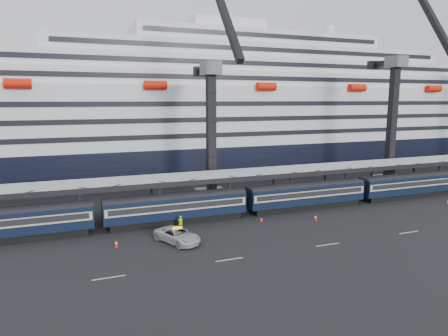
{
  "coord_description": "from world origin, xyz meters",
  "views": [
    {
      "loc": [
        -40.33,
        -40.15,
        16.26
      ],
      "look_at": [
        -21.26,
        10.0,
        7.05
      ],
      "focal_mm": 32.0,
      "sensor_mm": 36.0,
      "label": 1
    }
  ],
  "objects": [
    {
      "name": "worker",
      "position": [
        -28.15,
        7.5,
        0.85
      ],
      "size": [
        0.64,
        0.44,
        1.71
      ],
      "primitive_type": "imported",
      "rotation": [
        0.0,
        0.0,
        3.2
      ],
      "color": "#B4DC0B",
      "rests_on": "ground"
    },
    {
      "name": "traffic_cone_d",
      "position": [
        -10.0,
        4.45,
        0.43
      ],
      "size": [
        0.43,
        0.43,
        0.87
      ],
      "color": "red",
      "rests_on": "ground"
    },
    {
      "name": "cruise_ship",
      "position": [
        -1.08,
        45.99,
        12.34
      ],
      "size": [
        214.09,
        28.84,
        34.0
      ],
      "color": "black",
      "rests_on": "ground"
    },
    {
      "name": "traffic_cone_b",
      "position": [
        -36.5,
        3.85,
        0.42
      ],
      "size": [
        0.42,
        0.42,
        0.84
      ],
      "color": "red",
      "rests_on": "ground"
    },
    {
      "name": "traffic_cone_e",
      "position": [
        14.53,
        4.53,
        0.34
      ],
      "size": [
        0.34,
        0.34,
        0.68
      ],
      "color": "red",
      "rests_on": "ground"
    },
    {
      "name": "crane_dark_near",
      "position": [
        -20.0,
        18.59,
        11.93
      ],
      "size": [
        4.5,
        17.75,
        35.08
      ],
      "color": "#51545A",
      "rests_on": "ground"
    },
    {
      "name": "traffic_cone_c",
      "position": [
        -17.23,
        6.43,
        0.34
      ],
      "size": [
        0.34,
        0.34,
        0.69
      ],
      "color": "red",
      "rests_on": "ground"
    },
    {
      "name": "ground",
      "position": [
        0.0,
        0.0,
        0.0
      ],
      "size": [
        260.0,
        260.0,
        0.0
      ],
      "primitive_type": "plane",
      "color": "black",
      "rests_on": "ground"
    },
    {
      "name": "train",
      "position": [
        -4.65,
        10.0,
        2.2
      ],
      "size": [
        133.05,
        3.0,
        4.05
      ],
      "color": "black",
      "rests_on": "ground"
    },
    {
      "name": "crane_dark_mid",
      "position": [
        15.0,
        17.59,
        13.36
      ],
      "size": [
        4.5,
        18.24,
        39.64
      ],
      "color": "#51545A",
      "rests_on": "ground"
    },
    {
      "name": "pickup_truck",
      "position": [
        -29.74,
        2.77,
        0.85
      ],
      "size": [
        5.18,
        6.72,
        1.7
      ],
      "primitive_type": "imported",
      "rotation": [
        0.0,
        0.0,
        0.45
      ],
      "color": "#A7ABAF",
      "rests_on": "ground"
    },
    {
      "name": "canopy",
      "position": [
        0.0,
        14.0,
        5.25
      ],
      "size": [
        130.0,
        6.25,
        5.53
      ],
      "color": "#A2A5AA",
      "rests_on": "ground"
    }
  ]
}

